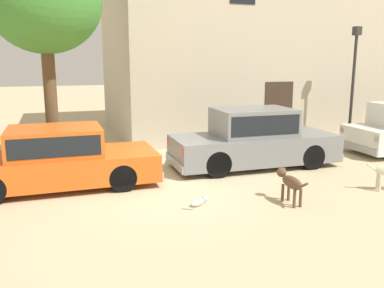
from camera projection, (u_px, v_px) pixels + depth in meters
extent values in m
plane|color=tan|center=(158.00, 187.00, 9.23)|extent=(80.00, 80.00, 0.00)
cube|color=#D15619|center=(59.00, 167.00, 9.17)|extent=(4.39, 1.85, 0.61)
cube|color=#D15619|center=(55.00, 141.00, 9.04)|extent=(2.02, 1.58, 0.61)
cube|color=black|center=(55.00, 140.00, 9.03)|extent=(1.86, 1.60, 0.43)
cube|color=#999BA0|center=(152.00, 168.00, 9.89)|extent=(0.13, 1.78, 0.20)
sphere|color=silver|center=(147.00, 148.00, 10.51)|extent=(0.20, 0.20, 0.20)
sphere|color=silver|center=(161.00, 161.00, 9.15)|extent=(0.20, 0.20, 0.20)
cylinder|color=black|center=(113.00, 161.00, 10.36)|extent=(0.61, 0.20, 0.61)
cylinder|color=black|center=(123.00, 178.00, 8.86)|extent=(0.61, 0.20, 0.61)
cylinder|color=black|center=(1.00, 169.00, 9.55)|extent=(0.61, 0.20, 0.61)
cube|color=slate|center=(254.00, 148.00, 10.95)|extent=(4.48, 1.83, 0.71)
cube|color=slate|center=(253.00, 122.00, 10.80)|extent=(2.08, 1.52, 0.71)
cube|color=black|center=(253.00, 121.00, 10.79)|extent=(1.92, 1.54, 0.50)
cube|color=#999BA0|center=(323.00, 151.00, 11.64)|extent=(0.17, 1.67, 0.20)
cube|color=#999BA0|center=(176.00, 163.00, 10.36)|extent=(0.17, 1.67, 0.20)
sphere|color=silver|center=(311.00, 134.00, 12.19)|extent=(0.20, 0.20, 0.20)
sphere|color=silver|center=(340.00, 142.00, 10.94)|extent=(0.20, 0.20, 0.20)
cube|color=red|center=(169.00, 141.00, 10.96)|extent=(0.05, 0.18, 0.18)
cube|color=red|center=(184.00, 153.00, 9.60)|extent=(0.05, 0.18, 0.18)
cylinder|color=black|center=(283.00, 146.00, 12.08)|extent=(0.67, 0.22, 0.67)
cylinder|color=black|center=(312.00, 157.00, 10.67)|extent=(0.67, 0.22, 0.67)
cylinder|color=black|center=(199.00, 151.00, 11.30)|extent=(0.67, 0.22, 0.67)
cylinder|color=black|center=(218.00, 164.00, 9.90)|extent=(0.67, 0.22, 0.67)
cube|color=#999BA0|center=(358.00, 147.00, 12.19)|extent=(0.21, 1.75, 0.20)
cube|color=red|center=(343.00, 130.00, 12.83)|extent=(0.05, 0.18, 0.18)
cube|color=red|center=(377.00, 139.00, 11.38)|extent=(0.05, 0.18, 0.18)
cylinder|color=black|center=(363.00, 140.00, 13.15)|extent=(0.61, 0.23, 0.60)
cube|color=#BCB299|center=(286.00, 37.00, 17.49)|extent=(14.88, 6.66, 7.64)
cube|color=#38281E|center=(278.00, 112.00, 14.25)|extent=(1.10, 0.02, 2.10)
cylinder|color=brown|center=(283.00, 193.00, 8.25)|extent=(0.06, 0.06, 0.36)
cylinder|color=brown|center=(289.00, 192.00, 8.30)|extent=(0.06, 0.06, 0.36)
cylinder|color=brown|center=(294.00, 199.00, 7.88)|extent=(0.06, 0.06, 0.36)
cylinder|color=brown|center=(301.00, 198.00, 7.93)|extent=(0.06, 0.06, 0.36)
ellipsoid|color=brown|center=(292.00, 183.00, 8.03)|extent=(0.21, 0.63, 0.25)
sphere|color=brown|center=(282.00, 172.00, 8.36)|extent=(0.20, 0.20, 0.20)
cone|color=brown|center=(279.00, 172.00, 8.46)|extent=(0.11, 0.11, 0.11)
cone|color=brown|center=(279.00, 168.00, 8.32)|extent=(0.07, 0.07, 0.09)
cone|color=brown|center=(284.00, 168.00, 8.36)|extent=(0.07, 0.07, 0.09)
cylinder|color=brown|center=(304.00, 185.00, 7.67)|extent=(0.06, 0.21, 0.16)
cylinder|color=beige|center=(377.00, 181.00, 9.00)|extent=(0.06, 0.06, 0.38)
cylinder|color=beige|center=(380.00, 183.00, 8.87)|extent=(0.06, 0.06, 0.38)
cylinder|color=beige|center=(371.00, 167.00, 8.88)|extent=(0.21, 0.13, 0.15)
ellipsoid|color=beige|center=(198.00, 203.00, 8.02)|extent=(0.40, 0.31, 0.13)
sphere|color=beige|center=(205.00, 199.00, 8.18)|extent=(0.12, 0.12, 0.12)
cone|color=beige|center=(204.00, 196.00, 8.19)|extent=(0.06, 0.06, 0.05)
cone|color=beige|center=(206.00, 197.00, 8.15)|extent=(0.06, 0.06, 0.05)
cylinder|color=beige|center=(188.00, 208.00, 7.83)|extent=(0.21, 0.13, 0.04)
cylinder|color=#2D2B28|center=(352.00, 91.00, 13.67)|extent=(0.10, 0.10, 3.64)
cube|color=#2D2B28|center=(357.00, 31.00, 13.28)|extent=(0.22, 0.22, 0.28)
sphere|color=silver|center=(357.00, 31.00, 13.28)|extent=(0.18, 0.18, 0.18)
cylinder|color=brown|center=(51.00, 107.00, 10.49)|extent=(0.32, 0.32, 3.27)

